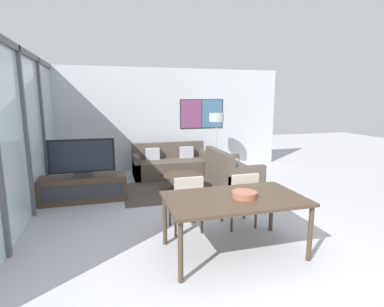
{
  "coord_description": "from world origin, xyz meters",
  "views": [
    {
      "loc": [
        -1.56,
        -2.61,
        1.98
      ],
      "look_at": [
        -0.03,
        2.77,
        0.95
      ],
      "focal_mm": 28.0,
      "sensor_mm": 36.0,
      "label": 1
    }
  ],
  "objects": [
    {
      "name": "coffee_table",
      "position": [
        -0.01,
        3.55,
        0.26
      ],
      "size": [
        0.86,
        0.86,
        0.34
      ],
      "color": "#423326",
      "rests_on": "ground_plane"
    },
    {
      "name": "ground_plane",
      "position": [
        0.0,
        0.0,
        0.0
      ],
      "size": [
        24.0,
        24.0,
        0.0
      ],
      "primitive_type": "plane",
      "color": "#B2B2B7"
    },
    {
      "name": "tv_console",
      "position": [
        -2.05,
        3.36,
        0.25
      ],
      "size": [
        1.61,
        0.49,
        0.5
      ],
      "color": "#423326",
      "rests_on": "ground_plane"
    },
    {
      "name": "television",
      "position": [
        -2.05,
        3.36,
        0.87
      ],
      "size": [
        1.21,
        0.2,
        0.72
      ],
      "color": "#2D2D33",
      "rests_on": "tv_console"
    },
    {
      "name": "dining_table",
      "position": [
        -0.05,
        0.73,
        0.68
      ],
      "size": [
        1.75,
        1.02,
        0.75
      ],
      "color": "#423326",
      "rests_on": "ground_plane"
    },
    {
      "name": "dining_chair_left",
      "position": [
        -0.48,
        1.49,
        0.49
      ],
      "size": [
        0.46,
        0.46,
        0.88
      ],
      "color": "#B2A899",
      "rests_on": "ground_plane"
    },
    {
      "name": "sofa_side",
      "position": [
        1.1,
        3.56,
        0.28
      ],
      "size": [
        0.86,
        1.47,
        0.83
      ],
      "rotation": [
        0.0,
        0.0,
        1.57
      ],
      "color": "#51473D",
      "rests_on": "ground_plane"
    },
    {
      "name": "fruit_bowl",
      "position": [
        0.06,
        0.69,
        0.79
      ],
      "size": [
        0.32,
        0.32,
        0.08
      ],
      "color": "#995642",
      "rests_on": "dining_table"
    },
    {
      "name": "floor_lamp",
      "position": [
        1.23,
        4.84,
        1.39
      ],
      "size": [
        0.39,
        0.39,
        1.6
      ],
      "color": "#2D2D33",
      "rests_on": "ground_plane"
    },
    {
      "name": "window_wall_left",
      "position": [
        -2.87,
        2.81,
        1.53
      ],
      "size": [
        0.07,
        5.63,
        2.8
      ],
      "color": "silver",
      "rests_on": "ground_plane"
    },
    {
      "name": "wall_back",
      "position": [
        0.03,
        5.63,
        1.4
      ],
      "size": [
        6.76,
        0.09,
        2.8
      ],
      "color": "silver",
      "rests_on": "ground_plane"
    },
    {
      "name": "dining_chair_centre",
      "position": [
        0.37,
        1.43,
        0.49
      ],
      "size": [
        0.46,
        0.46,
        0.88
      ],
      "color": "#B2A899",
      "rests_on": "ground_plane"
    },
    {
      "name": "sofa_main",
      "position": [
        -0.01,
        4.89,
        0.28
      ],
      "size": [
        1.94,
        0.86,
        0.83
      ],
      "color": "#51473D",
      "rests_on": "ground_plane"
    },
    {
      "name": "area_rug",
      "position": [
        -0.01,
        3.55,
        0.0
      ],
      "size": [
        2.61,
        1.69,
        0.01
      ],
      "color": "#473D38",
      "rests_on": "ground_plane"
    }
  ]
}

